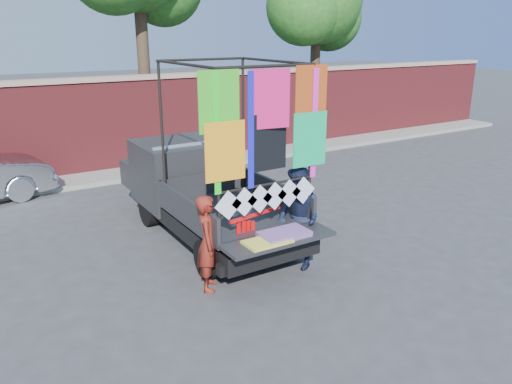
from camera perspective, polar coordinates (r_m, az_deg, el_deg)
ground at (r=8.76m, az=0.57°, el=-7.52°), size 90.00×90.00×0.00m
brick_wall at (r=14.53m, az=-14.44°, el=7.69°), size 30.00×0.45×2.61m
curb at (r=14.15m, az=-13.17°, el=2.26°), size 30.00×1.20×0.12m
tree_right at (r=18.93m, az=7.22°, el=20.77°), size 4.20×3.30×6.62m
pickup_truck at (r=9.88m, az=-6.95°, el=0.53°), size 2.10×5.27×3.32m
woman at (r=7.51m, az=-5.43°, el=-5.82°), size 0.59×0.65×1.49m
man at (r=8.17m, az=4.86°, el=-3.04°), size 0.65×0.83×1.70m
streamer_bundle at (r=7.72m, az=-0.73°, el=-4.18°), size 1.01×0.24×0.70m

